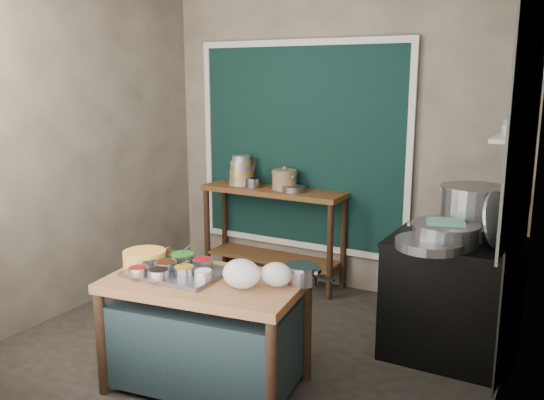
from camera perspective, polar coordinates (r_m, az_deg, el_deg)
The scene contains 30 objects.
floor at distance 4.59m, azimuth -1.79°, elevation -14.12°, with size 3.50×3.00×0.02m, color #2C2721.
back_wall at distance 5.49m, azimuth 6.32°, elevation 5.60°, with size 3.50×0.02×2.80m, color gray.
left_wall at distance 5.28m, azimuth -18.52°, elevation 4.79°, with size 0.02×3.00×2.80m, color gray.
right_wall at distance 3.59m, azimuth 22.88°, elevation 1.23°, with size 0.02×3.00×2.80m, color gray.
curtain_panel at distance 5.61m, azimuth 2.84°, elevation 5.28°, with size 2.10×0.02×1.90m, color black.
curtain_frame at distance 5.60m, azimuth 2.80°, elevation 5.27°, with size 2.22×0.03×2.02m, color beige, non-canonical shape.
tile_panel at distance 4.09m, azimuth 23.99°, elevation 8.73°, with size 0.02×1.70×1.70m, color #B2B2AA.
soot_patch at distance 4.39m, azimuth 22.90°, elevation -6.36°, with size 0.01×1.30×1.30m, color black.
wall_shelf at distance 4.41m, azimuth 22.75°, elevation 5.75°, with size 0.22×0.70×0.03m, color beige.
prep_table at distance 3.88m, azimuth -6.54°, elevation -13.01°, with size 1.25×0.72×0.75m, color brown.
back_counter at distance 5.71m, azimuth 0.10°, elevation -3.55°, with size 1.45×0.40×0.95m, color brown.
stove_block at distance 4.44m, azimuth 17.38°, elevation -9.51°, with size 0.90×0.68×0.85m, color black.
stove_top at distance 4.30m, azimuth 17.75°, elevation -4.04°, with size 0.92×0.69×0.03m, color black.
condiment_tray at distance 3.85m, azimuth -9.42°, elevation -7.06°, with size 0.62×0.44×0.03m, color gray.
condiment_bowls at distance 3.87m, azimuth -9.93°, elevation -6.30°, with size 0.61×0.47×0.07m.
yellow_basin at distance 4.02m, azimuth -12.50°, elevation -5.71°, with size 0.29×0.29×0.11m, color orange.
saucepan at distance 3.63m, azimuth 3.02°, elevation -7.35°, with size 0.21×0.21×0.12m, color gray, non-canonical shape.
plastic_bag_a at distance 3.55m, azimuth -3.05°, elevation -7.30°, with size 0.24×0.20×0.18m, color white.
plastic_bag_b at distance 3.57m, azimuth 0.42°, elevation -7.39°, with size 0.20×0.17×0.15m, color white.
bowl_stack at distance 5.80m, azimuth -3.00°, elevation 2.79°, with size 0.26×0.26×0.29m.
utensil_cup at distance 5.66m, azimuth -1.92°, elevation 1.73°, with size 0.16×0.16×0.09m, color gray.
ceramic_crock at distance 5.55m, azimuth 1.24°, elevation 1.92°, with size 0.25×0.25×0.17m, color #7F6345, non-canonical shape.
wide_bowl at distance 5.44m, azimuth 2.18°, elevation 1.10°, with size 0.22×0.22×0.05m, color gray.
stock_pot at distance 4.40m, azimuth 19.26°, elevation -1.07°, with size 0.48×0.48×0.37m, color gray, non-canonical shape.
pot_lid at distance 4.16m, azimuth 21.37°, elevation -1.84°, with size 0.40×0.40×0.02m, color gray.
steamer at distance 4.14m, azimuth 16.78°, elevation -3.26°, with size 0.48×0.48×0.15m, color gray, non-canonical shape.
green_cloth at distance 4.12m, azimuth 16.85°, elevation -2.09°, with size 0.25×0.19×0.02m, color #51956F.
shallow_pan at distance 4.04m, azimuth 15.36°, elevation -4.23°, with size 0.47×0.47×0.06m, color gray.
shelf_bowl_stack at distance 4.31m, azimuth 22.68°, elevation 6.55°, with size 0.14×0.14×0.12m.
shelf_bowl_green at distance 4.65m, azimuth 23.17°, elevation 6.49°, with size 0.14×0.14×0.05m, color gray.
Camera 1 is at (2.14, -3.51, 2.02)m, focal length 38.00 mm.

